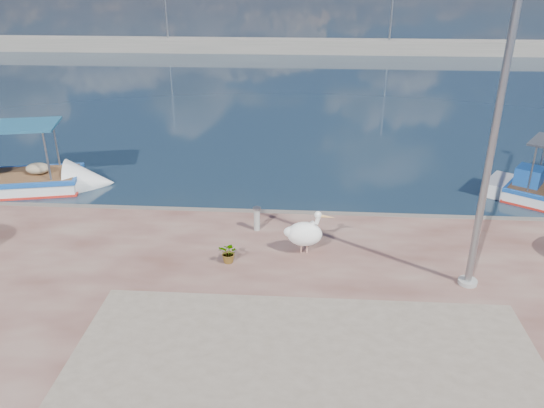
{
  "coord_description": "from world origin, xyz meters",
  "views": [
    {
      "loc": [
        0.91,
        -9.54,
        7.37
      ],
      "look_at": [
        0.0,
        3.8,
        1.3
      ],
      "focal_mm": 35.0,
      "sensor_mm": 36.0,
      "label": 1
    }
  ],
  "objects": [
    {
      "name": "potted_plant",
      "position": [
        -0.95,
        1.94,
        0.78
      ],
      "size": [
        0.61,
        0.57,
        0.55
      ],
      "primitive_type": "imported",
      "rotation": [
        0.0,
        0.0,
        -0.35
      ],
      "color": "#33722D",
      "rests_on": "quay"
    },
    {
      "name": "lamp_post",
      "position": [
        4.78,
        1.37,
        3.8
      ],
      "size": [
        0.44,
        0.96,
        7.0
      ],
      "color": "gray",
      "rests_on": "quay"
    },
    {
      "name": "pelican",
      "position": [
        0.94,
        2.56,
        1.06
      ],
      "size": [
        1.22,
        0.58,
        1.19
      ],
      "rotation": [
        0.0,
        0.0,
        -0.02
      ],
      "color": "tan",
      "rests_on": "quay"
    },
    {
      "name": "ground",
      "position": [
        0.0,
        0.0,
        0.0
      ],
      "size": [
        1400.0,
        1400.0,
        0.0
      ],
      "primitive_type": "plane",
      "color": "#162635",
      "rests_on": "ground"
    },
    {
      "name": "boat_left",
      "position": [
        -9.3,
        7.28,
        0.22
      ],
      "size": [
        6.07,
        3.12,
        2.79
      ],
      "rotation": [
        0.0,
        0.0,
        0.22
      ],
      "color": "white",
      "rests_on": "ground"
    },
    {
      "name": "bollard_near",
      "position": [
        -0.42,
        3.77,
        0.88
      ],
      "size": [
        0.23,
        0.23,
        0.69
      ],
      "color": "gray",
      "rests_on": "quay"
    },
    {
      "name": "breakwater",
      "position": [
        -0.0,
        40.0,
        0.6
      ],
      "size": [
        120.0,
        2.2,
        7.5
      ],
      "color": "gray",
      "rests_on": "ground"
    }
  ]
}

